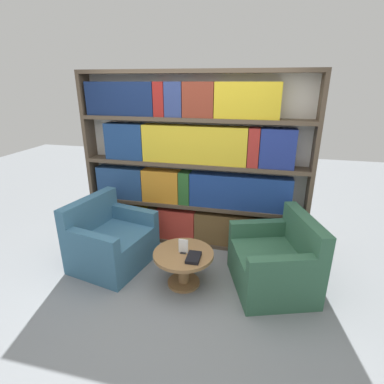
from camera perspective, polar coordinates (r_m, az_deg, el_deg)
ground_plane at (r=3.44m, az=-5.00°, el=-19.75°), size 14.00×14.00×0.00m
bookshelf at (r=4.04m, az=-0.10°, el=5.06°), size 3.04×0.30×2.35m
armchair_left at (r=3.98m, az=-15.22°, el=-9.18°), size 0.97×1.06×0.85m
armchair_right at (r=3.57m, az=15.57°, el=-12.91°), size 1.06×1.13×0.85m
coffee_table at (r=3.47m, az=-1.63°, el=-13.10°), size 0.68×0.68×0.41m
table_sign at (r=3.37m, az=-1.66°, el=-10.44°), size 0.11×0.06×0.17m
stray_book at (r=3.29m, az=0.30°, el=-12.36°), size 0.15×0.23×0.04m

